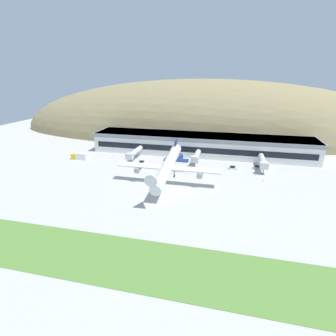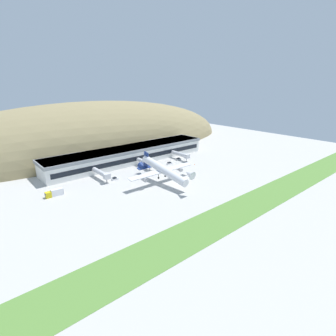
{
  "view_description": "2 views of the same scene",
  "coord_description": "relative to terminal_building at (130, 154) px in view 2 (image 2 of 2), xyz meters",
  "views": [
    {
      "loc": [
        15.69,
        -86.33,
        40.68
      ],
      "look_at": [
        -5.74,
        2.98,
        7.95
      ],
      "focal_mm": 28.0,
      "sensor_mm": 36.0,
      "label": 1
    },
    {
      "loc": [
        -91.1,
        -97.53,
        52.84
      ],
      "look_at": [
        -5.4,
        3.59,
        8.98
      ],
      "focal_mm": 28.0,
      "sensor_mm": 36.0,
      "label": 2
    }
  ],
  "objects": [
    {
      "name": "fuel_truck",
      "position": [
        -58.58,
        -24.45,
        -4.35
      ],
      "size": [
        8.39,
        2.61,
        3.33
      ],
      "color": "gold",
      "rests_on": "ground_plane"
    },
    {
      "name": "jetway_0",
      "position": [
        -31.03,
        -19.22,
        -1.95
      ],
      "size": [
        3.38,
        17.42,
        5.43
      ],
      "color": "silver",
      "rests_on": "ground_plane"
    },
    {
      "name": "jetway_1",
      "position": [
        0.02,
        -17.91,
        -1.95
      ],
      "size": [
        3.38,
        14.93,
        5.43
      ],
      "color": "silver",
      "rests_on": "ground_plane"
    },
    {
      "name": "terminal_building",
      "position": [
        0.0,
        0.0,
        0.0
      ],
      "size": [
        117.06,
        20.38,
        10.49
      ],
      "color": "white",
      "rests_on": "ground_plane"
    },
    {
      "name": "service_car_2",
      "position": [
        28.49,
        -18.14,
        -5.29
      ],
      "size": [
        4.31,
        1.75,
        1.57
      ],
      "color": "#999EA3",
      "rests_on": "ground_plane"
    },
    {
      "name": "ground_plane",
      "position": [
        -0.88,
        -51.34,
        -5.94
      ],
      "size": [
        350.59,
        350.59,
        0.0
      ],
      "primitive_type": "plane",
      "color": "#B7B5AF"
    },
    {
      "name": "jetway_2",
      "position": [
        30.22,
        -18.85,
        -1.95
      ],
      "size": [
        3.38,
        16.72,
        5.43
      ],
      "color": "silver",
      "rests_on": "ground_plane"
    },
    {
      "name": "service_car_0",
      "position": [
        17.38,
        -21.37,
        -5.34
      ],
      "size": [
        4.17,
        2.01,
        1.45
      ],
      "color": "silver",
      "rests_on": "ground_plane"
    },
    {
      "name": "service_car_1",
      "position": [
        -25.49,
        -23.81,
        -5.3
      ],
      "size": [
        3.77,
        2.06,
        1.54
      ],
      "color": "silver",
      "rests_on": "ground_plane"
    },
    {
      "name": "hill_backdrop",
      "position": [
        -5.1,
        50.56,
        -5.94
      ],
      "size": [
        282.16,
        86.2,
        76.63
      ],
      "primitive_type": "ellipsoid",
      "color": "#8E7F56",
      "rests_on": "ground_plane"
    },
    {
      "name": "traffic_cone_0",
      "position": [
        29.4,
        -32.97,
        -5.66
      ],
      "size": [
        0.52,
        0.52,
        0.58
      ],
      "color": "orange",
      "rests_on": "ground_plane"
    },
    {
      "name": "cargo_airplane",
      "position": [
        -7.5,
        -44.68,
        1.39
      ],
      "size": [
        41.62,
        44.71,
        12.52
      ],
      "color": "silver"
    },
    {
      "name": "grass_strip_foreground",
      "position": [
        -0.88,
        -91.4,
        -5.9
      ],
      "size": [
        315.53,
        17.33,
        0.08
      ],
      "primitive_type": "cube",
      "color": "#568438",
      "rests_on": "ground_plane"
    }
  ]
}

